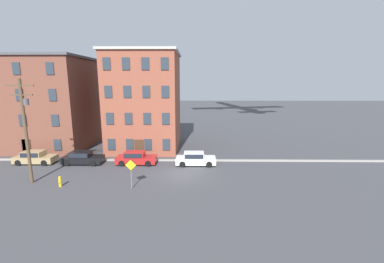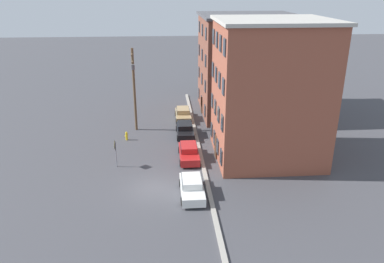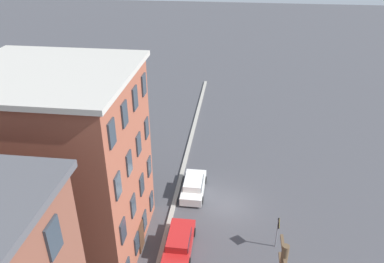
{
  "view_description": "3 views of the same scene",
  "coord_description": "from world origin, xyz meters",
  "px_view_note": "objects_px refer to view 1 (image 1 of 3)",
  "views": [
    {
      "loc": [
        1.21,
        -24.31,
        9.16
      ],
      "look_at": [
        0.8,
        5.36,
        3.34
      ],
      "focal_mm": 24.0,
      "sensor_mm": 36.0,
      "label": 1
    },
    {
      "loc": [
        27.27,
        1.1,
        15.71
      ],
      "look_at": [
        -0.73,
        3.24,
        4.71
      ],
      "focal_mm": 35.0,
      "sensor_mm": 36.0,
      "label": 2
    },
    {
      "loc": [
        -24.64,
        0.01,
        19.97
      ],
      "look_at": [
        -0.98,
        2.95,
        7.16
      ],
      "focal_mm": 35.0,
      "sensor_mm": 36.0,
      "label": 3
    }
  ],
  "objects_px": {
    "car_red": "(136,158)",
    "caution_sign": "(131,169)",
    "car_tan": "(35,157)",
    "car_white": "(195,158)",
    "car_black": "(82,157)",
    "fire_hydrant": "(60,181)",
    "utility_pole": "(26,126)"
  },
  "relations": [
    {
      "from": "car_red",
      "to": "caution_sign",
      "type": "bearing_deg",
      "value": -80.08
    },
    {
      "from": "car_tan",
      "to": "car_white",
      "type": "distance_m",
      "value": 18.17
    },
    {
      "from": "car_black",
      "to": "car_red",
      "type": "bearing_deg",
      "value": 0.22
    },
    {
      "from": "car_tan",
      "to": "caution_sign",
      "type": "bearing_deg",
      "value": -28.37
    },
    {
      "from": "car_white",
      "to": "caution_sign",
      "type": "height_order",
      "value": "caution_sign"
    },
    {
      "from": "car_white",
      "to": "fire_hydrant",
      "type": "relative_size",
      "value": 4.58
    },
    {
      "from": "utility_pole",
      "to": "car_white",
      "type": "bearing_deg",
      "value": 19.66
    },
    {
      "from": "car_red",
      "to": "utility_pole",
      "type": "xyz_separation_m",
      "value": [
        -8.28,
        -5.55,
        4.54
      ]
    },
    {
      "from": "car_white",
      "to": "car_red",
      "type": "bearing_deg",
      "value": 178.18
    },
    {
      "from": "car_red",
      "to": "fire_hydrant",
      "type": "bearing_deg",
      "value": -129.28
    },
    {
      "from": "car_tan",
      "to": "car_red",
      "type": "relative_size",
      "value": 1.0
    },
    {
      "from": "car_tan",
      "to": "fire_hydrant",
      "type": "bearing_deg",
      "value": -46.05
    },
    {
      "from": "car_black",
      "to": "caution_sign",
      "type": "relative_size",
      "value": 1.65
    },
    {
      "from": "car_tan",
      "to": "fire_hydrant",
      "type": "distance_m",
      "value": 9.0
    },
    {
      "from": "car_black",
      "to": "utility_pole",
      "type": "bearing_deg",
      "value": -111.95
    },
    {
      "from": "caution_sign",
      "to": "utility_pole",
      "type": "relative_size",
      "value": 0.28
    },
    {
      "from": "caution_sign",
      "to": "car_tan",
      "type": "bearing_deg",
      "value": 151.63
    },
    {
      "from": "car_red",
      "to": "fire_hydrant",
      "type": "relative_size",
      "value": 4.58
    },
    {
      "from": "car_black",
      "to": "car_tan",
      "type": "bearing_deg",
      "value": 179.18
    },
    {
      "from": "car_tan",
      "to": "utility_pole",
      "type": "distance_m",
      "value": 7.9
    },
    {
      "from": "car_tan",
      "to": "car_black",
      "type": "xyz_separation_m",
      "value": [
        5.44,
        -0.08,
        0.0
      ]
    },
    {
      "from": "car_black",
      "to": "car_white",
      "type": "relative_size",
      "value": 1.0
    },
    {
      "from": "car_red",
      "to": "utility_pole",
      "type": "height_order",
      "value": "utility_pole"
    },
    {
      "from": "car_white",
      "to": "fire_hydrant",
      "type": "xyz_separation_m",
      "value": [
        -11.92,
        -6.21,
        -0.27
      ]
    },
    {
      "from": "fire_hydrant",
      "to": "car_tan",
      "type": "bearing_deg",
      "value": 133.95
    },
    {
      "from": "car_red",
      "to": "fire_hydrant",
      "type": "xyz_separation_m",
      "value": [
        -5.25,
        -6.42,
        -0.27
      ]
    },
    {
      "from": "caution_sign",
      "to": "car_white",
      "type": "bearing_deg",
      "value": 50.18
    },
    {
      "from": "car_black",
      "to": "utility_pole",
      "type": "relative_size",
      "value": 0.47
    },
    {
      "from": "car_black",
      "to": "utility_pole",
      "type": "height_order",
      "value": "utility_pole"
    },
    {
      "from": "car_black",
      "to": "fire_hydrant",
      "type": "distance_m",
      "value": 6.45
    },
    {
      "from": "utility_pole",
      "to": "caution_sign",
      "type": "bearing_deg",
      "value": -7.44
    },
    {
      "from": "caution_sign",
      "to": "utility_pole",
      "type": "xyz_separation_m",
      "value": [
        -9.47,
        1.24,
        3.5
      ]
    }
  ]
}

